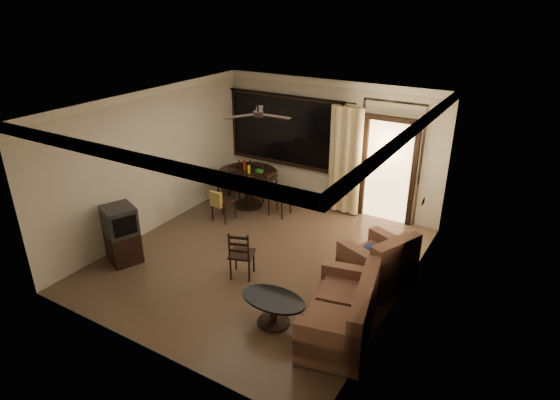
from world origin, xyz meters
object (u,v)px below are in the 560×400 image
Objects in this scene: sofa at (344,314)px; coffee_table at (273,306)px; dining_chair_west at (229,189)px; dining_chair_east at (279,202)px; tv_cabinet at (122,234)px; dining_table at (248,179)px; side_chair at (242,262)px; dining_chair_south at (223,206)px; armchair at (379,264)px; dining_chair_north at (261,187)px.

coffee_table is (-0.97, -0.28, -0.06)m from sofa.
dining_chair_west is 1.38m from dining_chair_east.
dining_chair_east is 0.90× the size of tv_cabinet.
dining_chair_east is 0.54× the size of sofa.
dining_chair_west is at bearing 176.66° from dining_table.
tv_cabinet is 1.07× the size of coffee_table.
side_chair is (2.08, -2.45, -0.02)m from dining_chair_west.
dining_chair_east is 0.97× the size of coffee_table.
coffee_table is (2.67, -2.34, -0.02)m from dining_chair_south.
dining_chair_south is (0.51, -0.89, 0.02)m from dining_chair_west.
tv_cabinet reaches higher than side_chair.
dining_table is 1.06× the size of armchair.
dining_chair_west is 0.90× the size of tv_cabinet.
dining_table is 0.62m from dining_chair_north.
dining_chair_east is 4.00m from sofa.
side_chair is at bearing 42.52° from dining_chair_west.
armchair is 1.39× the size of side_chair.
armchair is (4.14, -1.53, 0.11)m from dining_chair_west.
dining_chair_north is at bearing 89.54° from dining_chair_south.
dining_chair_north is at bearing 103.26° from tv_cabinet.
dining_chair_north reaches higher than sofa.
side_chair is (2.09, 0.67, -0.27)m from tv_cabinet.
dining_table reaches higher than dining_chair_north.
dining_chair_north is 0.77× the size of armchair.
coffee_table is (2.61, -3.71, 0.01)m from dining_chair_north.
dining_chair_south is 2.22m from side_chair.
armchair is at bearing 71.95° from dining_chair_west.
dining_chair_west is 1.00× the size of dining_chair_south.
dining_chair_east is at bearing 148.48° from dining_chair_north.
dining_table is 3.91m from armchair.
dining_chair_west reaches higher than side_chair.
side_chair reaches higher than coffee_table.
armchair is (3.57, -2.00, 0.11)m from dining_chair_north.
dining_table is 1.37× the size of dining_chair_south.
dining_chair_west and dining_chair_north have the same top height.
tv_cabinet is (-0.52, -2.23, 0.22)m from dining_chair_south.
dining_chair_east is 1.20m from dining_chair_south.
dining_chair_east is at bearing 121.90° from sofa.
armchair is at bearing -7.77° from dining_chair_south.
armchair is (3.60, -1.50, -0.25)m from dining_table.
dining_chair_north is at bearing 125.15° from coffee_table.
sofa is (3.61, -2.92, -0.30)m from dining_table.
dining_chair_east is (0.83, -0.03, -0.36)m from dining_table.
dining_chair_south is 1.07× the size of side_chair.
coffee_table is at bearing 20.44° from tv_cabinet.
dining_chair_west is at bearing 121.82° from dining_chair_south.
armchair is at bearing 60.50° from coffee_table.
dining_chair_east is 3.37m from tv_cabinet.
dining_chair_east is at bearing 89.52° from dining_chair_west.
dining_chair_east is at bearing 119.66° from coffee_table.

